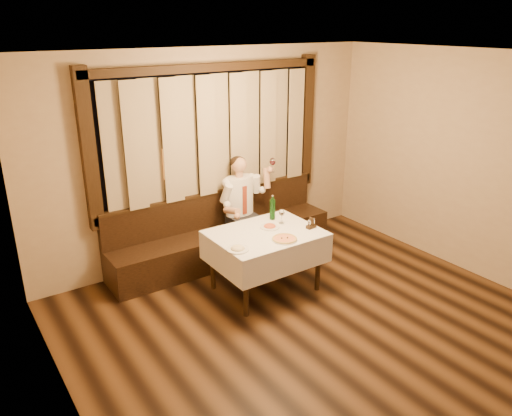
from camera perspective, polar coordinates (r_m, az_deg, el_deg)
room at (r=5.08m, az=5.87°, el=2.21°), size 5.01×6.01×2.81m
banquette at (r=6.86m, az=-3.87°, el=-3.39°), size 3.20×0.61×0.94m
dining_table at (r=5.93m, az=1.09°, el=-3.72°), size 1.27×0.97×0.76m
pizza at (r=5.69m, az=3.28°, el=-3.54°), size 0.30×0.30×0.03m
pasta_red at (r=6.01m, az=1.58°, el=-1.95°), size 0.24×0.24×0.08m
pasta_cream at (r=5.44m, az=-2.11°, el=-4.48°), size 0.25×0.25×0.08m
green_bottle at (r=6.22m, az=1.90°, el=-0.12°), size 0.07×0.07×0.32m
table_wine_glass at (r=6.09m, az=2.96°, el=-0.59°), size 0.07×0.07×0.19m
cruet_caddy at (r=6.02m, az=6.33°, el=-1.87°), size 0.13×0.08×0.13m
seated_man at (r=6.73m, az=-1.51°, el=0.87°), size 0.77×0.58×1.41m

